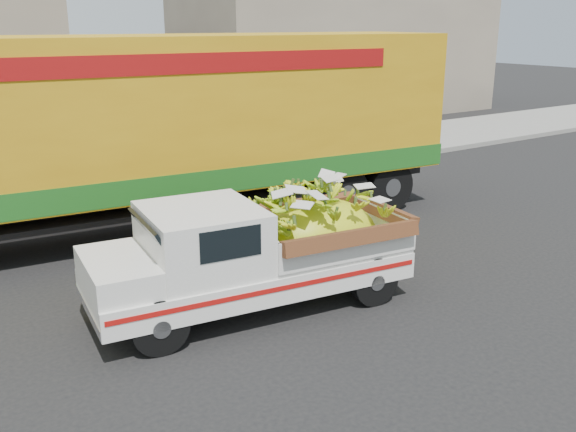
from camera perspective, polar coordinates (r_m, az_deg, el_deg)
ground at (r=9.66m, az=-3.04°, el=-7.89°), size 100.00×100.00×0.00m
curb at (r=15.21m, az=-15.88°, el=1.15°), size 60.00×0.25×0.15m
sidewalk at (r=17.16m, az=-18.18°, el=2.70°), size 60.00×4.00×0.14m
building_right at (r=29.53m, az=4.62°, el=14.90°), size 14.00×6.00×6.00m
pickup_truck at (r=9.39m, az=-1.33°, el=-2.86°), size 4.80×2.26×1.62m
semi_trailer at (r=12.72m, az=-10.72°, el=7.94°), size 12.04×3.64×3.80m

